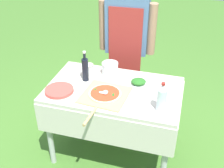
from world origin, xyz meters
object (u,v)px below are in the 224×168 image
plate_stack (59,90)px  pizza_on_peel (104,95)px  water_bottle (162,97)px  sauce_jar (88,70)px  prep_table (114,99)px  herb_container (138,82)px  oil_bottle (85,69)px  mixing_tub (110,68)px  person_cook (127,39)px

plate_stack → pizza_on_peel: bearing=5.4°
water_bottle → sauce_jar: (-0.73, 0.37, -0.07)m
prep_table → plate_stack: (-0.43, -0.18, 0.12)m
herb_container → sauce_jar: 0.50m
pizza_on_peel → plate_stack: 0.39m
plate_stack → water_bottle: bearing=-1.3°
pizza_on_peel → oil_bottle: (-0.24, 0.20, 0.10)m
prep_table → pizza_on_peel: (-0.04, -0.14, 0.12)m
sauce_jar → mixing_tub: bearing=15.3°
person_cook → mixing_tub: bearing=81.7°
plate_stack → sauce_jar: sauce_jar is taller
pizza_on_peel → mixing_tub: 0.38m
person_cook → oil_bottle: 0.67m
mixing_tub → pizza_on_peel: bearing=-80.7°
mixing_tub → sauce_jar: bearing=-164.7°
prep_table → herb_container: (0.19, 0.12, 0.14)m
prep_table → water_bottle: size_ratio=4.71×
plate_stack → sauce_jar: bearing=69.0°
pizza_on_peel → oil_bottle: size_ratio=2.14×
oil_bottle → plate_stack: (-0.15, -0.24, -0.10)m
pizza_on_peel → water_bottle: 0.49m
water_bottle → mixing_tub: 0.69m
prep_table → sauce_jar: bearing=149.2°
oil_bottle → sauce_jar: oil_bottle is taller
person_cook → oil_bottle: bearing=67.7°
person_cook → plate_stack: size_ratio=6.35×
prep_table → pizza_on_peel: 0.19m
prep_table → plate_stack: size_ratio=4.73×
person_cook → sauce_jar: size_ratio=16.31×
herb_container → person_cook: bearing=113.3°
pizza_on_peel → person_cook: bearing=95.3°
herb_container → plate_stack: size_ratio=0.75×
oil_bottle → water_bottle: 0.76m
water_bottle → prep_table: bearing=155.5°
pizza_on_peel → water_bottle: bearing=-2.3°
person_cook → water_bottle: 1.01m
prep_table → mixing_tub: (-0.10, 0.23, 0.17)m
herb_container → plate_stack: (-0.63, -0.30, -0.01)m
pizza_on_peel → plate_stack: size_ratio=2.47×
person_cook → plate_stack: person_cook is taller
oil_bottle → mixing_tub: size_ratio=1.90×
plate_stack → herb_container: bearing=25.2°
person_cook → mixing_tub: person_cook is taller
prep_table → pizza_on_peel: pizza_on_peel is taller
mixing_tub → plate_stack: (-0.33, -0.41, -0.04)m
sauce_jar → plate_stack: bearing=-111.0°
oil_bottle → water_bottle: (0.71, -0.26, 0.00)m
mixing_tub → oil_bottle: bearing=-136.8°
prep_table → mixing_tub: bearing=113.8°
oil_bottle → herb_container: (0.48, 0.06, -0.09)m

